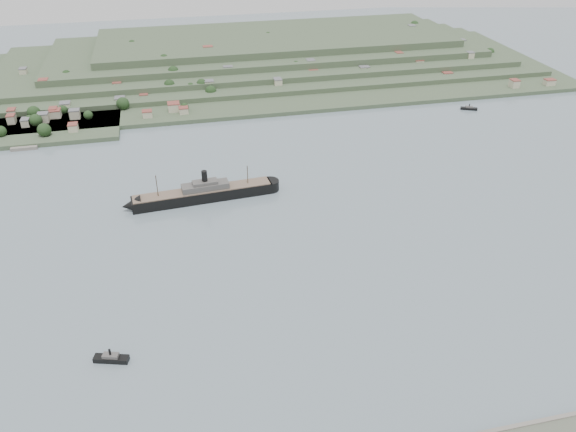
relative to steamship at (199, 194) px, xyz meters
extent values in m
plane|color=slate|center=(64.20, -81.18, -5.14)|extent=(1400.00, 1400.00, 0.00)
cube|color=#354930|center=(64.20, 278.82, -3.14)|extent=(760.00, 260.00, 4.00)
cube|color=#354930|center=(84.20, 303.82, 1.36)|extent=(680.00, 220.00, 5.00)
cube|color=#354930|center=(99.20, 318.82, 6.86)|extent=(600.00, 200.00, 6.00)
cube|color=#354930|center=(114.20, 333.82, 13.36)|extent=(520.00, 180.00, 7.00)
cube|color=#354930|center=(129.20, 348.82, 20.86)|extent=(440.00, 160.00, 8.00)
cube|color=#354930|center=(-135.80, 168.82, -3.14)|extent=(150.00, 90.00, 4.00)
cube|color=slate|center=(-140.80, 126.82, -3.74)|extent=(22.00, 14.00, 2.80)
cube|color=black|center=(2.70, 0.22, -1.16)|extent=(102.98, 21.77, 7.95)
cone|color=black|center=(-48.25, -3.87, -1.16)|extent=(14.68, 14.68, 13.63)
cylinder|color=black|center=(53.64, 4.31, -1.16)|extent=(13.63, 13.63, 7.95)
cube|color=brown|center=(2.70, 0.22, 3.15)|extent=(100.63, 20.45, 0.68)
cube|color=#4B4845|center=(4.96, 0.40, 5.65)|extent=(34.78, 12.92, 4.54)
cube|color=#4B4845|center=(4.96, 0.40, 8.72)|extent=(18.75, 9.38, 2.84)
cylinder|color=black|center=(4.96, 0.40, 13.03)|extent=(4.09, 4.09, 10.22)
cylinder|color=#3A2B1B|center=(-29.00, -2.33, 10.76)|extent=(0.57, 0.57, 18.17)
cylinder|color=#3A2B1B|center=(36.66, 2.94, 9.63)|extent=(0.57, 0.57, 15.90)
cube|color=black|center=(-56.77, -150.18, -3.76)|extent=(17.77, 9.28, 2.75)
cube|color=#4B4845|center=(-56.77, -150.18, -1.70)|extent=(8.45, 5.71, 2.06)
cylinder|color=black|center=(-56.77, -150.18, 0.59)|extent=(1.15, 1.15, 4.01)
cube|color=black|center=(283.39, 124.78, -4.05)|extent=(16.80, 10.71, 2.18)
cube|color=#4B4845|center=(283.39, 124.78, -2.41)|extent=(8.19, 6.28, 1.63)
cylinder|color=black|center=(283.39, 124.78, -0.60)|extent=(0.91, 0.91, 3.18)
camera|label=1|loc=(-15.71, -362.95, 200.85)|focal=35.00mm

